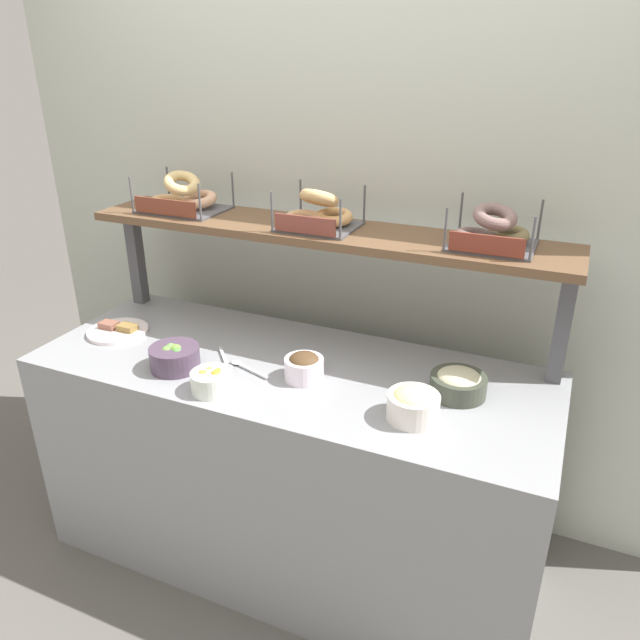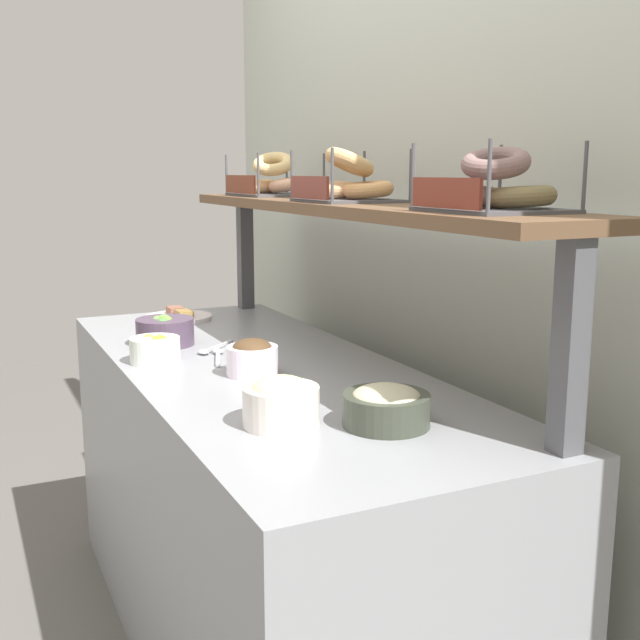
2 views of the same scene
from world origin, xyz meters
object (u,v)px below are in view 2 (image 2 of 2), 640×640
bagel_basket_plain (272,182)px  serving_spoon_by_edge (211,349)px  bowl_egg_salad (281,401)px  bowl_tuna_salad (386,406)px  serving_plate_white (179,317)px  bagel_basket_sesame (348,184)px  bowl_chocolate_spread (252,357)px  serving_spoon_near_plate (218,355)px  bagel_basket_poppy (493,189)px  bowl_fruit_salad (155,349)px  bowl_veggie_mix (165,330)px

bagel_basket_plain → serving_spoon_by_edge: bearing=-42.8°
serving_spoon_by_edge → bagel_basket_plain: bearing=137.2°
bowl_egg_salad → bagel_basket_plain: 1.23m
bowl_egg_salad → bowl_tuna_salad: bearing=64.0°
serving_plate_white → bagel_basket_sesame: size_ratio=0.84×
bowl_chocolate_spread → bagel_basket_sesame: size_ratio=0.48×
serving_spoon_near_plate → bagel_basket_plain: size_ratio=0.55×
bowl_egg_salad → bagel_basket_poppy: bagel_basket_poppy is taller
bowl_tuna_salad → bowl_fruit_salad: size_ratio=1.33×
bowl_tuna_salad → bagel_basket_sesame: (-0.58, 0.21, 0.44)m
bowl_chocolate_spread → bowl_egg_salad: bearing=-12.3°
bowl_chocolate_spread → bagel_basket_poppy: size_ratio=0.46×
bowl_egg_salad → bagel_basket_plain: (-1.08, 0.42, 0.43)m
serving_plate_white → bowl_egg_salad: bearing=-5.5°
bowl_fruit_salad → bagel_basket_sesame: bearing=73.6°
bowl_egg_salad → bowl_chocolate_spread: (-0.40, 0.09, -0.00)m
bagel_basket_plain → bowl_veggie_mix: bearing=-62.1°
serving_spoon_by_edge → bagel_basket_plain: size_ratio=0.43×
serving_plate_white → bagel_basket_plain: bagel_basket_plain is taller
bowl_veggie_mix → bagel_basket_plain: bearing=117.9°
bagel_basket_plain → bowl_chocolate_spread: bearing=-26.3°
bowl_veggie_mix → bagel_basket_plain: 0.67m
serving_plate_white → serving_spoon_by_edge: bearing=-5.2°
serving_spoon_near_plate → bagel_basket_poppy: bagel_basket_poppy is taller
serving_spoon_near_plate → bagel_basket_poppy: (0.74, 0.36, 0.47)m
bowl_veggie_mix → bowl_chocolate_spread: size_ratio=1.30×
serving_plate_white → serving_spoon_by_edge: size_ratio=1.66×
bagel_basket_plain → bagel_basket_sesame: bagel_basket_plain is taller
bowl_tuna_salad → bowl_chocolate_spread: bearing=-167.9°
bowl_egg_salad → bagel_basket_sesame: (-0.49, 0.41, 0.43)m
serving_spoon_by_edge → bagel_basket_poppy: 1.00m
bowl_chocolate_spread → bagel_basket_plain: bagel_basket_plain is taller
bagel_basket_plain → bagel_basket_poppy: size_ratio=1.12×
bowl_chocolate_spread → serving_spoon_near_plate: size_ratio=0.75×
bowl_tuna_salad → bagel_basket_plain: (-1.17, 0.23, 0.44)m
bowl_fruit_salad → bagel_basket_plain: bagel_basket_plain is taller
bowl_veggie_mix → serving_spoon_by_edge: bowl_veggie_mix is taller
bagel_basket_sesame → bowl_veggie_mix: bearing=-129.2°
serving_plate_white → bagel_basket_plain: (0.14, 0.30, 0.47)m
bowl_chocolate_spread → serving_spoon_by_edge: size_ratio=0.95×
serving_spoon_near_plate → bagel_basket_plain: 0.74m
bowl_egg_salad → bowl_tuna_salad: bowl_egg_salad is taller
serving_plate_white → bagel_basket_poppy: (1.33, 0.31, 0.47)m
bowl_egg_salad → bowl_fruit_salad: 0.65m
bowl_tuna_salad → bowl_fruit_salad: 0.79m
bowl_tuna_salad → serving_spoon_by_edge: size_ratio=1.29×
bagel_basket_plain → bagel_basket_sesame: size_ratio=1.17×
bowl_egg_salad → bagel_basket_plain: size_ratio=0.49×
bowl_egg_salad → serving_spoon_near_plate: bearing=173.8°
serving_spoon_by_edge → bagel_basket_poppy: (0.81, 0.35, 0.47)m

